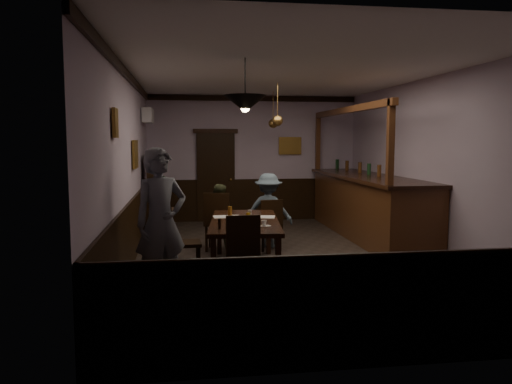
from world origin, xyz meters
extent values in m
cube|color=#2D2621|center=(0.00, 0.00, -0.01)|extent=(5.00, 8.00, 0.01)
cube|color=white|center=(0.00, 0.00, 3.00)|extent=(5.00, 8.00, 0.01)
cube|color=#B59FB9|center=(0.00, 4.00, 1.50)|extent=(5.00, 0.01, 3.00)
cube|color=#B59FB9|center=(0.00, -4.00, 1.50)|extent=(5.00, 0.01, 3.00)
cube|color=#B59FB9|center=(-2.50, 0.00, 1.50)|extent=(0.01, 8.00, 3.00)
cube|color=#B59FB9|center=(2.50, 0.00, 1.50)|extent=(0.01, 8.00, 3.00)
cube|color=black|center=(-0.75, -0.60, 0.72)|extent=(1.23, 2.29, 0.06)
cube|color=black|center=(-1.28, -1.56, 0.34)|extent=(0.07, 0.07, 0.69)
cube|color=black|center=(-0.44, -1.65, 0.34)|extent=(0.07, 0.07, 0.69)
cube|color=black|center=(-1.06, 0.46, 0.34)|extent=(0.07, 0.07, 0.69)
cube|color=black|center=(-0.23, 0.37, 0.34)|extent=(0.07, 0.07, 0.69)
cube|color=black|center=(-1.06, 0.79, 0.48)|extent=(0.54, 0.54, 0.05)
cube|color=black|center=(-1.10, 0.60, 0.77)|extent=(0.45, 0.14, 0.53)
cube|color=black|center=(-0.84, 0.93, 0.23)|extent=(0.04, 0.04, 0.46)
cube|color=black|center=(-1.20, 1.01, 0.23)|extent=(0.04, 0.04, 0.46)
cube|color=black|center=(-0.92, 0.58, 0.23)|extent=(0.04, 0.04, 0.46)
cube|color=black|center=(-1.28, 0.66, 0.23)|extent=(0.04, 0.04, 0.46)
cube|color=black|center=(-0.16, 0.70, 0.42)|extent=(0.43, 0.43, 0.05)
cube|color=black|center=(-0.15, 0.52, 0.68)|extent=(0.40, 0.08, 0.47)
cube|color=black|center=(-0.02, 0.87, 0.20)|extent=(0.04, 0.04, 0.40)
cube|color=black|center=(-0.34, 0.84, 0.20)|extent=(0.04, 0.04, 0.40)
cube|color=black|center=(0.01, 0.56, 0.20)|extent=(0.04, 0.04, 0.40)
cube|color=black|center=(-0.31, 0.52, 0.20)|extent=(0.04, 0.04, 0.40)
cube|color=black|center=(-0.90, -1.99, 0.47)|extent=(0.46, 0.46, 0.05)
cube|color=black|center=(-0.92, -1.79, 0.75)|extent=(0.44, 0.07, 0.52)
cube|color=black|center=(-1.07, -2.17, 0.22)|extent=(0.04, 0.04, 0.45)
cube|color=black|center=(-0.72, -2.15, 0.22)|extent=(0.04, 0.04, 0.45)
cube|color=black|center=(-1.09, -1.82, 0.22)|extent=(0.04, 0.04, 0.45)
cube|color=black|center=(-0.74, -1.80, 0.22)|extent=(0.04, 0.04, 0.45)
cube|color=black|center=(-1.62, -0.70, 0.44)|extent=(0.43, 0.43, 0.05)
cube|color=black|center=(-1.81, -0.71, 0.71)|extent=(0.06, 0.42, 0.49)
cube|color=black|center=(-1.45, -0.86, 0.21)|extent=(0.04, 0.04, 0.42)
cube|color=black|center=(-1.46, -0.53, 0.21)|extent=(0.04, 0.04, 0.42)
cube|color=black|center=(-1.78, -0.88, 0.21)|extent=(0.04, 0.04, 0.42)
cube|color=black|center=(-1.80, -0.54, 0.21)|extent=(0.04, 0.04, 0.42)
imported|color=slate|center=(-1.93, -1.73, 0.93)|extent=(0.80, 0.70, 1.85)
imported|color=#3F4429|center=(-1.04, 0.99, 0.58)|extent=(0.69, 0.63, 1.16)
imported|color=#4E6070|center=(-0.14, 0.90, 0.67)|extent=(0.98, 0.75, 1.35)
cube|color=silver|center=(-0.99, -0.25, 0.75)|extent=(0.43, 0.31, 0.01)
cube|color=silver|center=(-0.47, -0.34, 0.75)|extent=(0.47, 0.38, 0.01)
cube|color=#EED057|center=(-0.82, -0.81, 0.75)|extent=(0.17, 0.17, 0.00)
cylinder|color=white|center=(-0.53, -1.17, 0.76)|extent=(0.15, 0.15, 0.01)
imported|color=white|center=(-0.55, -1.16, 0.80)|extent=(0.09, 0.09, 0.07)
cylinder|color=white|center=(-0.83, -1.11, 0.76)|extent=(0.22, 0.22, 0.01)
torus|color=#C68C47|center=(-0.90, -1.13, 0.79)|extent=(0.13, 0.13, 0.04)
torus|color=#C68C47|center=(-0.85, -1.11, 0.79)|extent=(0.13, 0.13, 0.04)
cylinder|color=gold|center=(-0.71, -0.66, 0.81)|extent=(0.07, 0.07, 0.12)
cylinder|color=#BF721E|center=(-0.97, -0.52, 0.85)|extent=(0.06, 0.06, 0.20)
cylinder|color=silver|center=(-0.67, -0.56, 0.82)|extent=(0.06, 0.06, 0.15)
cylinder|color=black|center=(-1.18, -1.26, 0.82)|extent=(0.04, 0.04, 0.14)
cube|color=black|center=(-2.20, 2.60, 0.45)|extent=(0.45, 1.27, 0.90)
cube|color=black|center=(-2.20, 2.60, 0.95)|extent=(0.43, 1.22, 0.07)
cube|color=black|center=(-2.25, 2.60, 1.31)|extent=(0.27, 0.81, 0.72)
cube|color=#472413|center=(2.00, 1.62, 0.59)|extent=(0.97, 4.52, 1.18)
cube|color=black|center=(1.98, 1.62, 1.21)|extent=(1.08, 4.63, 0.06)
cube|color=#472413|center=(1.57, 1.62, 2.53)|extent=(0.10, 4.41, 0.12)
cube|color=#472413|center=(1.57, -0.53, 1.88)|extent=(0.10, 0.10, 1.40)
cube|color=#472413|center=(1.57, 3.77, 1.88)|extent=(0.10, 0.10, 1.40)
cube|color=black|center=(-0.90, 3.95, 1.05)|extent=(0.90, 0.06, 2.10)
cube|color=white|center=(-2.38, 2.90, 2.45)|extent=(0.20, 0.85, 0.30)
cube|color=olive|center=(-2.46, -1.60, 2.15)|extent=(0.04, 0.28, 0.36)
cube|color=olive|center=(-2.46, 0.80, 1.70)|extent=(0.04, 0.62, 0.48)
cube|color=olive|center=(0.90, 3.96, 1.80)|extent=(0.55, 0.04, 0.42)
cylinder|color=black|center=(-0.84, -1.39, 2.71)|extent=(0.02, 0.02, 0.59)
cone|color=black|center=(-0.84, -1.39, 2.41)|extent=(0.56, 0.56, 0.22)
sphere|color=#FFD88C|center=(-0.84, -1.39, 2.36)|extent=(0.12, 0.12, 0.12)
cylinder|color=#BF8C3F|center=(0.10, 1.34, 2.65)|extent=(0.02, 0.02, 0.70)
cone|color=#BF8C3F|center=(0.10, 1.34, 2.30)|extent=(0.20, 0.20, 0.22)
sphere|color=#FFD88C|center=(0.10, 1.34, 2.25)|extent=(0.12, 0.12, 0.12)
cylinder|color=#BF8C3F|center=(0.30, 2.94, 2.65)|extent=(0.02, 0.02, 0.70)
cone|color=#BF8C3F|center=(0.30, 2.94, 2.30)|extent=(0.20, 0.20, 0.22)
sphere|color=#FFD88C|center=(0.30, 2.94, 2.25)|extent=(0.12, 0.12, 0.12)
camera|label=1|loc=(-1.63, -7.91, 1.95)|focal=35.00mm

